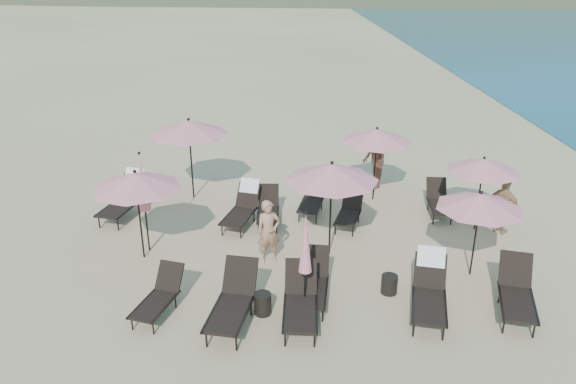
{
  "coord_description": "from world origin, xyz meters",
  "views": [
    {
      "loc": [
        -1.62,
        -10.09,
        6.82
      ],
      "look_at": [
        -1.17,
        3.5,
        1.1
      ],
      "focal_mm": 35.0,
      "sensor_mm": 36.0,
      "label": 1
    }
  ],
  "objects_px": {
    "lounger_8": "(268,208)",
    "beachgoer_b": "(374,160)",
    "lounger_11": "(439,201)",
    "umbrella_open_2": "(480,201)",
    "lounger_10": "(349,212)",
    "umbrella_open_1": "(332,172)",
    "lounger_6": "(125,197)",
    "lounger_5": "(517,292)",
    "lounger_4": "(430,288)",
    "umbrella_open_3": "(189,128)",
    "umbrella_open_5": "(483,165)",
    "umbrella_open_0": "(136,180)",
    "lounger_9": "(312,199)",
    "lounger_0": "(159,296)",
    "lounger_1": "(233,301)",
    "lounger_3": "(313,281)",
    "beachgoer_c": "(504,206)",
    "umbrella_open_4": "(377,136)",
    "umbrella_closed_1": "(142,183)",
    "side_table_0": "(263,304)",
    "lounger_7": "(243,206)",
    "lounger_2": "(300,301)",
    "side_table_1": "(389,284)",
    "beachgoer_a": "(269,232)"
  },
  "relations": [
    {
      "from": "lounger_6",
      "to": "umbrella_closed_1",
      "type": "height_order",
      "value": "umbrella_closed_1"
    },
    {
      "from": "lounger_5",
      "to": "lounger_11",
      "type": "xyz_separation_m",
      "value": [
        -0.24,
        4.83,
        -0.07
      ]
    },
    {
      "from": "lounger_11",
      "to": "umbrella_open_4",
      "type": "xyz_separation_m",
      "value": [
        -1.67,
        1.1,
        1.61
      ]
    },
    {
      "from": "umbrella_open_1",
      "to": "umbrella_open_3",
      "type": "height_order",
      "value": "umbrella_open_3"
    },
    {
      "from": "lounger_11",
      "to": "beachgoer_c",
      "type": "bearing_deg",
      "value": -36.68
    },
    {
      "from": "lounger_3",
      "to": "lounger_8",
      "type": "xyz_separation_m",
      "value": [
        -0.95,
        3.87,
        -0.03
      ]
    },
    {
      "from": "umbrella_open_2",
      "to": "umbrella_open_5",
      "type": "height_order",
      "value": "umbrella_open_2"
    },
    {
      "from": "lounger_2",
      "to": "lounger_8",
      "type": "height_order",
      "value": "lounger_2"
    },
    {
      "from": "lounger_2",
      "to": "beachgoer_c",
      "type": "height_order",
      "value": "beachgoer_c"
    },
    {
      "from": "lounger_4",
      "to": "lounger_11",
      "type": "xyz_separation_m",
      "value": [
        1.54,
        4.74,
        -0.14
      ]
    },
    {
      "from": "lounger_9",
      "to": "lounger_0",
      "type": "bearing_deg",
      "value": -111.82
    },
    {
      "from": "lounger_3",
      "to": "beachgoer_b",
      "type": "relative_size",
      "value": 0.96
    },
    {
      "from": "umbrella_open_5",
      "to": "umbrella_open_3",
      "type": "bearing_deg",
      "value": 162.94
    },
    {
      "from": "umbrella_closed_1",
      "to": "lounger_0",
      "type": "bearing_deg",
      "value": -74.37
    },
    {
      "from": "umbrella_open_4",
      "to": "umbrella_closed_1",
      "type": "distance_m",
      "value": 6.87
    },
    {
      "from": "beachgoer_b",
      "to": "lounger_6",
      "type": "bearing_deg",
      "value": -80.98
    },
    {
      "from": "lounger_1",
      "to": "lounger_6",
      "type": "relative_size",
      "value": 0.99
    },
    {
      "from": "beachgoer_c",
      "to": "umbrella_closed_1",
      "type": "bearing_deg",
      "value": 52.57
    },
    {
      "from": "lounger_10",
      "to": "umbrella_open_1",
      "type": "distance_m",
      "value": 2.46
    },
    {
      "from": "lounger_5",
      "to": "lounger_11",
      "type": "bearing_deg",
      "value": 109.83
    },
    {
      "from": "lounger_3",
      "to": "lounger_8",
      "type": "height_order",
      "value": "lounger_3"
    },
    {
      "from": "umbrella_open_4",
      "to": "umbrella_open_2",
      "type": "bearing_deg",
      "value": -71.23
    },
    {
      "from": "lounger_8",
      "to": "lounger_4",
      "type": "bearing_deg",
      "value": -51.17
    },
    {
      "from": "lounger_10",
      "to": "umbrella_open_4",
      "type": "height_order",
      "value": "umbrella_open_4"
    },
    {
      "from": "side_table_1",
      "to": "lounger_6",
      "type": "bearing_deg",
      "value": 147.5
    },
    {
      "from": "lounger_0",
      "to": "beachgoer_c",
      "type": "relative_size",
      "value": 1.05
    },
    {
      "from": "lounger_6",
      "to": "lounger_5",
      "type": "bearing_deg",
      "value": -12.52
    },
    {
      "from": "lounger_8",
      "to": "lounger_10",
      "type": "height_order",
      "value": "lounger_8"
    },
    {
      "from": "lounger_11",
      "to": "beachgoer_a",
      "type": "distance_m",
      "value": 5.49
    },
    {
      "from": "umbrella_open_5",
      "to": "side_table_0",
      "type": "distance_m",
      "value": 7.0
    },
    {
      "from": "lounger_2",
      "to": "umbrella_closed_1",
      "type": "distance_m",
      "value": 4.96
    },
    {
      "from": "lounger_4",
      "to": "beachgoer_b",
      "type": "height_order",
      "value": "beachgoer_b"
    },
    {
      "from": "lounger_7",
      "to": "umbrella_open_0",
      "type": "bearing_deg",
      "value": -124.06
    },
    {
      "from": "umbrella_open_3",
      "to": "umbrella_open_5",
      "type": "height_order",
      "value": "umbrella_open_3"
    },
    {
      "from": "lounger_8",
      "to": "beachgoer_b",
      "type": "xyz_separation_m",
      "value": [
        3.35,
        2.48,
        0.49
      ]
    },
    {
      "from": "lounger_6",
      "to": "umbrella_open_1",
      "type": "xyz_separation_m",
      "value": [
        5.56,
        -2.43,
        1.59
      ]
    },
    {
      "from": "side_table_1",
      "to": "lounger_4",
      "type": "bearing_deg",
      "value": -46.49
    },
    {
      "from": "lounger_7",
      "to": "lounger_8",
      "type": "relative_size",
      "value": 1.18
    },
    {
      "from": "lounger_6",
      "to": "umbrella_open_4",
      "type": "relative_size",
      "value": 0.87
    },
    {
      "from": "lounger_3",
      "to": "umbrella_open_5",
      "type": "distance_m",
      "value": 5.83
    },
    {
      "from": "lounger_11",
      "to": "umbrella_open_2",
      "type": "xyz_separation_m",
      "value": [
        -0.17,
        -3.33,
        1.44
      ]
    },
    {
      "from": "lounger_0",
      "to": "side_table_0",
      "type": "xyz_separation_m",
      "value": [
        2.12,
        -0.11,
        -0.17
      ]
    },
    {
      "from": "umbrella_open_0",
      "to": "umbrella_open_3",
      "type": "bearing_deg",
      "value": 78.13
    },
    {
      "from": "lounger_2",
      "to": "lounger_6",
      "type": "relative_size",
      "value": 0.91
    },
    {
      "from": "umbrella_open_0",
      "to": "lounger_8",
      "type": "bearing_deg",
      "value": 31.67
    },
    {
      "from": "lounger_7",
      "to": "umbrella_closed_1",
      "type": "height_order",
      "value": "umbrella_closed_1"
    },
    {
      "from": "lounger_7",
      "to": "side_table_0",
      "type": "bearing_deg",
      "value": -64.18
    },
    {
      "from": "lounger_4",
      "to": "lounger_9",
      "type": "xyz_separation_m",
      "value": [
        -2.05,
        4.97,
        -0.13
      ]
    },
    {
      "from": "umbrella_open_0",
      "to": "umbrella_open_3",
      "type": "xyz_separation_m",
      "value": [
        0.77,
        3.67,
        0.2
      ]
    },
    {
      "from": "umbrella_open_1",
      "to": "lounger_6",
      "type": "bearing_deg",
      "value": 156.37
    }
  ]
}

